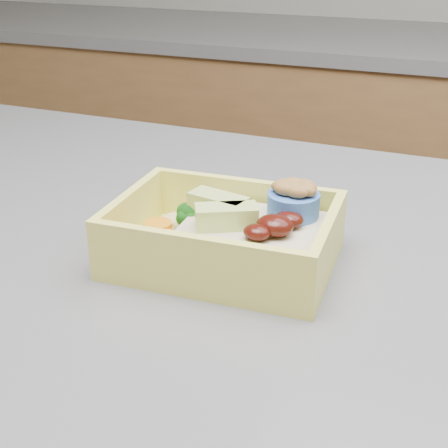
% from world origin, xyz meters
% --- Properties ---
extents(back_cabinets, '(3.20, 0.62, 2.30)m').
position_xyz_m(back_cabinets, '(0.00, 1.23, 0.89)').
color(back_cabinets, brown).
rests_on(back_cabinets, ground).
extents(bento_box, '(0.18, 0.13, 0.06)m').
position_xyz_m(bento_box, '(0.17, -0.00, 0.94)').
color(bento_box, '#EEE862').
rests_on(bento_box, island).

